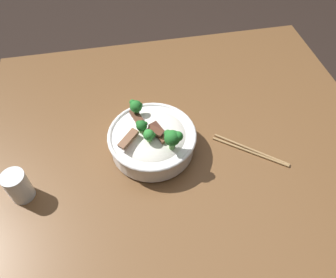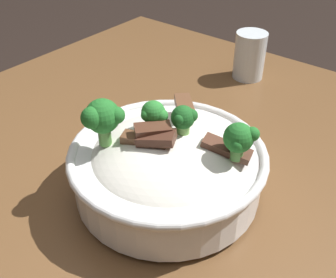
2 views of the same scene
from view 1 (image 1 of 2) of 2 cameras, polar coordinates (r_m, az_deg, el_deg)
ground at (r=1.67m, az=1.59°, el=-16.66°), size 10.00×10.00×0.00m
dining_table at (r=1.10m, az=2.32°, el=-3.85°), size 1.20×1.04×0.77m
rice_bowl at (r=0.94m, az=-2.75°, el=0.04°), size 0.25×0.25×0.14m
drinking_glass at (r=0.95m, az=-24.51°, el=-7.70°), size 0.06×0.06×0.09m
chopsticks_pair at (r=1.01m, az=14.14°, el=-1.95°), size 0.19×0.16×0.01m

